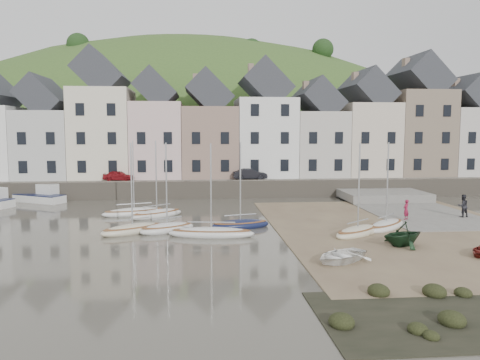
{
  "coord_description": "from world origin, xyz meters",
  "views": [
    {
      "loc": [
        -3.43,
        -31.3,
        6.94
      ],
      "look_at": [
        0.0,
        6.0,
        3.0
      ],
      "focal_mm": 35.55,
      "sensor_mm": 36.0,
      "label": 1
    }
  ],
  "objects": [
    {
      "name": "car_right",
      "position": [
        2.33,
        19.5,
        2.21
      ],
      "size": [
        3.73,
        1.45,
        1.21
      ],
      "primitive_type": "imported",
      "rotation": [
        0.0,
        0.0,
        1.62
      ],
      "color": "black",
      "rests_on": "quay_street"
    },
    {
      "name": "sailboat_4",
      "position": [
        -2.51,
        -0.69,
        0.26
      ],
      "size": [
        5.85,
        2.28,
        6.32
      ],
      "color": "silver",
      "rests_on": "ground"
    },
    {
      "name": "beach",
      "position": [
        11.0,
        0.0,
        0.03
      ],
      "size": [
        18.0,
        26.0,
        0.06
      ],
      "primitive_type": "cube",
      "color": "brown",
      "rests_on": "ground"
    },
    {
      "name": "car_left",
      "position": [
        -11.62,
        19.5,
        2.15
      ],
      "size": [
        3.41,
        1.86,
        1.1
      ],
      "primitive_type": "imported",
      "rotation": [
        0.0,
        0.0,
        1.39
      ],
      "color": "maroon",
      "rests_on": "quay_street"
    },
    {
      "name": "slipway",
      "position": [
        15.0,
        8.0,
        0.06
      ],
      "size": [
        8.0,
        18.0,
        0.12
      ],
      "primitive_type": "cube",
      "color": "slate",
      "rests_on": "ground"
    },
    {
      "name": "sailboat_1",
      "position": [
        -6.63,
        6.7,
        0.26
      ],
      "size": [
        4.6,
        4.03,
        6.32
      ],
      "color": "silver",
      "rests_on": "ground"
    },
    {
      "name": "sailboat_2",
      "position": [
        -7.79,
        0.9,
        0.26
      ],
      "size": [
        4.65,
        3.82,
        6.32
      ],
      "color": "beige",
      "rests_on": "ground"
    },
    {
      "name": "sailboat_0",
      "position": [
        -8.56,
        7.75,
        0.26
      ],
      "size": [
        5.43,
        3.05,
        6.32
      ],
      "color": "silver",
      "rests_on": "ground"
    },
    {
      "name": "townhouse_terrace",
      "position": [
        1.76,
        24.0,
        7.32
      ],
      "size": [
        61.05,
        8.0,
        13.93
      ],
      "color": "white",
      "rests_on": "quay_land"
    },
    {
      "name": "motorboat_2",
      "position": [
        -18.5,
        15.93,
        0.58
      ],
      "size": [
        5.49,
        4.12,
        1.7
      ],
      "color": "silver",
      "rests_on": "ground"
    },
    {
      "name": "quay_land",
      "position": [
        0.0,
        32.0,
        0.75
      ],
      "size": [
        90.0,
        30.0,
        1.5
      ],
      "primitive_type": "cube",
      "color": "#385923",
      "rests_on": "ground"
    },
    {
      "name": "quay_street",
      "position": [
        0.0,
        20.5,
        1.55
      ],
      "size": [
        70.0,
        7.0,
        0.1
      ],
      "primitive_type": "cube",
      "color": "slate",
      "rests_on": "quay_land"
    },
    {
      "name": "sailboat_6",
      "position": [
        9.85,
        0.55,
        0.26
      ],
      "size": [
        4.48,
        4.4,
        6.32
      ],
      "color": "silver",
      "rests_on": "ground"
    },
    {
      "name": "sailboat_7",
      "position": [
        7.17,
        -1.25,
        0.26
      ],
      "size": [
        4.48,
        4.02,
        6.32
      ],
      "color": "beige",
      "rests_on": "ground"
    },
    {
      "name": "ground",
      "position": [
        0.0,
        0.0,
        0.0
      ],
      "size": [
        160.0,
        160.0,
        0.0
      ],
      "primitive_type": "plane",
      "color": "#433F35",
      "rests_on": "ground"
    },
    {
      "name": "sailboat_5",
      "position": [
        -0.35,
        1.84,
        0.26
      ],
      "size": [
        4.57,
        2.53,
        6.32
      ],
      "color": "#131A3D",
      "rests_on": "ground"
    },
    {
      "name": "person_dark",
      "position": [
        17.44,
        3.87,
        1.01
      ],
      "size": [
        0.94,
        0.77,
        1.79
      ],
      "primitive_type": "imported",
      "rotation": [
        0.0,
        0.0,
        3.26
      ],
      "color": "black",
      "rests_on": "slipway"
    },
    {
      "name": "seawall",
      "position": [
        0.0,
        17.0,
        0.9
      ],
      "size": [
        70.0,
        1.2,
        1.8
      ],
      "primitive_type": "cube",
      "color": "slate",
      "rests_on": "ground"
    },
    {
      "name": "rowboat_white",
      "position": [
        4.05,
        -7.55,
        0.4
      ],
      "size": [
        4.05,
        3.8,
        0.68
      ],
      "primitive_type": "imported",
      "rotation": [
        0.0,
        0.0,
        -0.98
      ],
      "color": "white",
      "rests_on": "beach"
    },
    {
      "name": "person_red",
      "position": [
        12.53,
        3.28,
        0.88
      ],
      "size": [
        0.67,
        0.63,
        1.53
      ],
      "primitive_type": "imported",
      "rotation": [
        0.0,
        0.0,
        3.79
      ],
      "color": "maroon",
      "rests_on": "slipway"
    },
    {
      "name": "rowboat_green",
      "position": [
        8.76,
        -4.56,
        0.8
      ],
      "size": [
        3.44,
        3.2,
        1.48
      ],
      "primitive_type": "imported",
      "rotation": [
        0.0,
        0.0,
        -1.24
      ],
      "color": "black",
      "rests_on": "beach"
    },
    {
      "name": "sailboat_3",
      "position": [
        -5.48,
        1.03,
        0.27
      ],
      "size": [
        4.24,
        3.32,
        6.32
      ],
      "color": "silver",
      "rests_on": "ground"
    },
    {
      "name": "hillside",
      "position": [
        -5.0,
        60.0,
        -17.99
      ],
      "size": [
        134.4,
        84.0,
        84.0
      ],
      "color": "#385923",
      "rests_on": "ground"
    }
  ]
}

